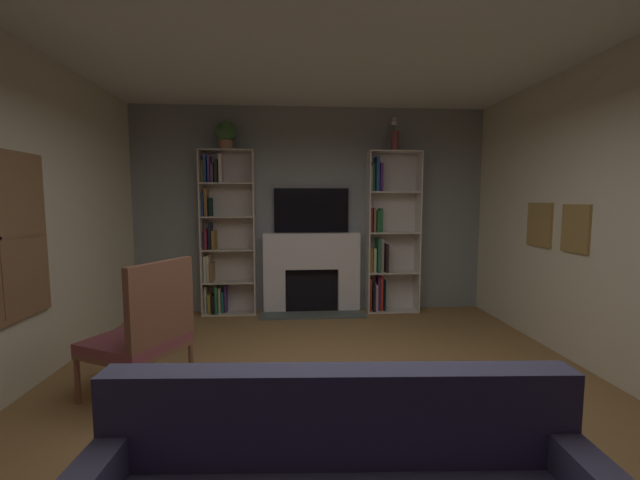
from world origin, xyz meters
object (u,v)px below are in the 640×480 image
object	(u,v)px
bookshelf_left	(223,235)
bookshelf_right	(385,238)
coffee_table	(324,408)
potted_plant	(226,134)
vase_with_flowers	(395,138)
fireplace	(312,271)
armchair	(144,332)
tv	(311,210)

from	to	relation	value
bookshelf_left	bookshelf_right	bearing A→B (deg)	-0.25
bookshelf_right	coffee_table	size ratio (longest dim) A/B	3.22
potted_plant	coffee_table	distance (m)	4.05
bookshelf_left	vase_with_flowers	world-z (taller)	vase_with_flowers
potted_plant	vase_with_flowers	world-z (taller)	vase_with_flowers
fireplace	potted_plant	bearing A→B (deg)	-177.49
fireplace	armchair	xyz separation A→B (m)	(-1.46, -2.38, -0.06)
bookshelf_left	coffee_table	bearing A→B (deg)	-71.04
fireplace	vase_with_flowers	world-z (taller)	vase_with_flowers
bookshelf_right	vase_with_flowers	world-z (taller)	vase_with_flowers
bookshelf_right	potted_plant	world-z (taller)	potted_plant
tv	bookshelf_left	xyz separation A→B (m)	(-1.24, -0.06, -0.34)
bookshelf_left	bookshelf_right	size ratio (longest dim) A/B	1.00
fireplace	bookshelf_left	bearing A→B (deg)	179.75
armchair	bookshelf_right	bearing A→B (deg)	43.36
bookshelf_left	coffee_table	xyz separation A→B (m)	(1.15, -3.35, -0.75)
fireplace	potted_plant	size ratio (longest dim) A/B	3.95
fireplace	bookshelf_left	world-z (taller)	bookshelf_left
tv	bookshelf_right	size ratio (longest dim) A/B	0.46
potted_plant	fireplace	bearing A→B (deg)	2.51
vase_with_flowers	potted_plant	bearing A→B (deg)	179.99
bookshelf_left	vase_with_flowers	xyz separation A→B (m)	(2.39, -0.06, 1.34)
fireplace	coffee_table	distance (m)	3.35
fireplace	coffee_table	size ratio (longest dim) A/B	2.07
bookshelf_right	armchair	xyz separation A→B (m)	(-2.52, -2.38, -0.52)
tv	vase_with_flowers	world-z (taller)	vase_with_flowers
fireplace	bookshelf_right	xyz separation A→B (m)	(1.06, -0.00, 0.47)
bookshelf_right	coffee_table	distance (m)	3.60
bookshelf_right	fireplace	bearing A→B (deg)	179.74
tv	vase_with_flowers	xyz separation A→B (m)	(1.15, -0.12, 1.00)
coffee_table	bookshelf_left	bearing A→B (deg)	108.96
vase_with_flowers	bookshelf_right	bearing A→B (deg)	154.59
fireplace	armchair	distance (m)	2.80
coffee_table	tv	bearing A→B (deg)	88.46
potted_plant	vase_with_flowers	size ratio (longest dim) A/B	0.80
tv	potted_plant	bearing A→B (deg)	-174.06
tv	bookshelf_right	distance (m)	1.13
bookshelf_left	bookshelf_right	xyz separation A→B (m)	(2.30, -0.01, -0.05)
tv	bookshelf_right	bearing A→B (deg)	-4.02
tv	fireplace	bearing A→B (deg)	-90.00
fireplace	potted_plant	world-z (taller)	potted_plant
fireplace	vase_with_flowers	distance (m)	2.19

